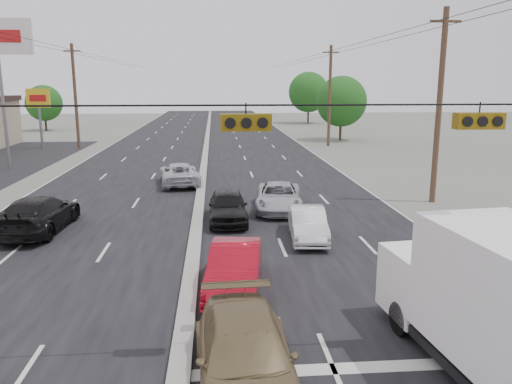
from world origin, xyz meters
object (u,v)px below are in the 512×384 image
box_truck (503,307)px  tan_sedan (245,358)px  queue_car_b (308,224)px  utility_pole_right_b (439,106)px  oncoming_near (39,214)px  queue_car_c (279,197)px  tree_right_far (309,92)px  utility_pole_right_c (330,95)px  queue_car_d (469,249)px  red_sedan (235,268)px  queue_car_a (228,207)px  tree_left_far (44,103)px  tree_right_mid (341,101)px  pole_sign_far (39,103)px  oncoming_far (179,174)px  utility_pole_left_c (75,96)px

box_truck → tan_sedan: box_truck is taller
queue_car_b → utility_pole_right_b: bearing=41.8°
oncoming_near → queue_car_c: bearing=-162.0°
tree_right_far → queue_car_b: tree_right_far is taller
utility_pole_right_c → queue_car_b: utility_pole_right_c is taller
tree_right_far → queue_car_d: (-6.40, -64.51, -4.34)m
utility_pole_right_b → queue_car_b: utility_pole_right_b is taller
red_sedan → queue_car_a: (0.00, 7.81, 0.02)m
utility_pole_right_b → red_sedan: bearing=-135.5°
red_sedan → queue_car_d: bearing=17.1°
tree_left_far → tree_right_mid: (37.00, -15.00, 0.62)m
tree_right_mid → tree_right_far: (1.00, 25.00, 0.62)m
queue_car_b → tree_right_mid: bearing=78.5°
queue_car_a → queue_car_c: bearing=36.9°
utility_pole_right_b → tree_right_far: 55.11m
utility_pole_right_b → oncoming_near: bearing=-168.2°
tree_right_mid → tree_right_far: 25.03m
tree_left_far → queue_car_d: size_ratio=1.44×
pole_sign_far → tan_sedan: (17.40, -41.06, -3.69)m
tree_right_far → oncoming_far: tree_right_far is taller
oncoming_near → tan_sedan: bearing=126.9°
tan_sedan → queue_car_c: bearing=77.8°
utility_pole_right_b → tree_right_mid: size_ratio=1.40×
utility_pole_left_c → box_truck: utility_pole_left_c is taller
utility_pole_left_c → tan_sedan: 43.57m
utility_pole_right_b → tree_left_far: size_ratio=1.63×
tree_left_far → oncoming_near: 51.42m
tan_sedan → oncoming_far: size_ratio=0.99×
red_sedan → utility_pole_right_c: bearing=80.2°
tan_sedan → queue_car_b: tan_sedan is taller
tree_left_far → utility_pole_left_c: bearing=-64.6°
tree_left_far → box_truck: bearing=-64.9°
utility_pole_right_c → oncoming_far: 24.08m
utility_pole_left_c → oncoming_near: utility_pole_left_c is taller
tan_sedan → queue_car_d: bearing=36.3°
utility_pole_right_c → red_sedan: bearing=-107.2°
red_sedan → oncoming_far: red_sedan is taller
utility_pole_left_c → tree_right_mid: utility_pole_left_c is taller
utility_pole_right_c → tan_sedan: (-11.10, -41.06, -4.39)m
pole_sign_far → tree_right_far: size_ratio=0.74×
tree_right_far → pole_sign_far: bearing=-136.8°
utility_pole_right_c → tree_right_far: 30.20m
queue_car_b → oncoming_far: size_ratio=0.79×
pole_sign_far → queue_car_d: 43.13m
tan_sedan → red_sedan: bearing=87.7°
box_truck → oncoming_near: (-13.41, 12.25, -0.96)m
pole_sign_far → oncoming_far: pole_sign_far is taller
tree_right_far → box_truck: size_ratio=1.19×
pole_sign_far → utility_pole_left_c: bearing=0.0°
queue_car_a → tan_sedan: bearing=-90.2°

